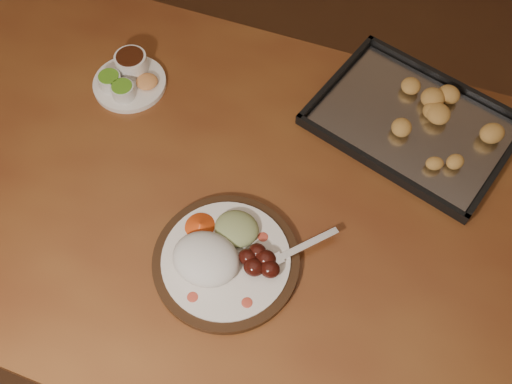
% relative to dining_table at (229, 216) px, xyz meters
% --- Properties ---
extents(ground, '(4.00, 4.00, 0.00)m').
position_rel_dining_table_xyz_m(ground, '(-0.19, -0.16, -0.65)').
color(ground, '#57351D').
rests_on(ground, ground).
extents(dining_table, '(1.55, 0.99, 0.75)m').
position_rel_dining_table_xyz_m(dining_table, '(0.00, 0.00, 0.00)').
color(dining_table, brown).
rests_on(dining_table, ground).
extents(dinner_plate, '(0.31, 0.28, 0.06)m').
position_rel_dining_table_xyz_m(dinner_plate, '(0.06, -0.13, 0.12)').
color(dinner_plate, black).
rests_on(dinner_plate, dining_table).
extents(condiment_saucer, '(0.16, 0.16, 0.05)m').
position_rel_dining_table_xyz_m(condiment_saucer, '(-0.32, 0.17, 0.12)').
color(condiment_saucer, white).
rests_on(condiment_saucer, dining_table).
extents(baking_tray, '(0.46, 0.38, 0.04)m').
position_rel_dining_table_xyz_m(baking_tray, '(0.29, 0.31, 0.11)').
color(baking_tray, black).
rests_on(baking_tray, dining_table).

